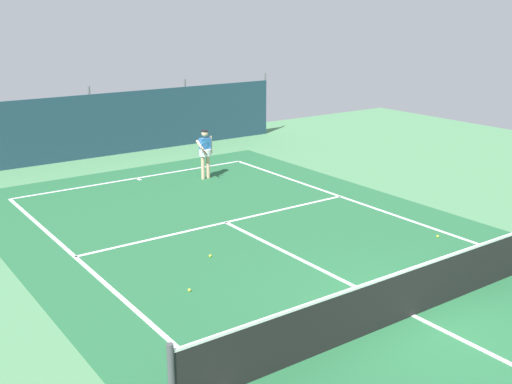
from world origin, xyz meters
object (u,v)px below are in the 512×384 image
(tennis_player, at_px, (205,151))
(parked_car, at_px, (31,132))
(tennis_net, at_px, (414,291))
(tennis_ball_near_player, at_px, (210,256))
(tennis_ball_midcourt, at_px, (189,290))
(tennis_ball_by_sideline, at_px, (438,236))

(tennis_player, height_order, parked_car, parked_car)
(tennis_net, xyz_separation_m, tennis_player, (1.88, 10.54, 0.45))
(tennis_ball_near_player, distance_m, tennis_ball_midcourt, 1.83)
(tennis_ball_near_player, bearing_deg, tennis_player, 59.81)
(tennis_net, xyz_separation_m, tennis_ball_by_sideline, (3.69, 2.41, -0.48))
(tennis_ball_near_player, relative_size, parked_car, 0.02)
(tennis_net, xyz_separation_m, tennis_ball_near_player, (-1.58, 4.60, -0.48))
(tennis_net, bearing_deg, tennis_ball_midcourt, 131.00)
(tennis_player, distance_m, tennis_ball_near_player, 6.94)
(tennis_net, distance_m, parked_car, 17.92)
(tennis_ball_midcourt, height_order, parked_car, parked_car)
(tennis_ball_near_player, distance_m, tennis_ball_by_sideline, 5.71)
(tennis_player, relative_size, tennis_ball_near_player, 24.85)
(tennis_net, relative_size, tennis_ball_by_sideline, 153.33)
(tennis_ball_midcourt, bearing_deg, tennis_player, 56.78)
(tennis_player, height_order, tennis_ball_midcourt, tennis_player)
(tennis_net, height_order, tennis_player, tennis_player)
(tennis_net, relative_size, tennis_ball_near_player, 153.33)
(tennis_player, height_order, tennis_ball_near_player, tennis_player)
(tennis_net, height_order, tennis_ball_by_sideline, tennis_net)
(parked_car, bearing_deg, tennis_ball_by_sideline, 114.96)
(tennis_player, bearing_deg, tennis_net, 77.61)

